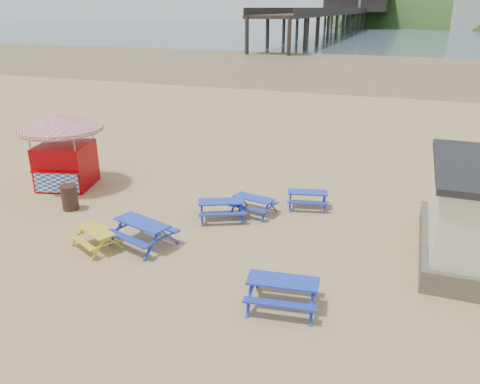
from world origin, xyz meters
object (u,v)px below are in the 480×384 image
at_px(picnic_table_blue_a, 221,210).
at_px(litter_bin, 70,197).
at_px(picnic_table_blue_b, 254,205).
at_px(picnic_table_yellow, 97,238).
at_px(ice_cream_kiosk, 63,141).

xyz_separation_m(picnic_table_blue_a, litter_bin, (-5.98, -1.25, 0.15)).
distance_m(picnic_table_blue_a, picnic_table_blue_b, 1.33).
bearing_deg(picnic_table_yellow, picnic_table_blue_a, 75.26).
bearing_deg(picnic_table_blue_a, picnic_table_yellow, -155.53).
bearing_deg(picnic_table_yellow, picnic_table_blue_b, 73.57).
bearing_deg(picnic_table_blue_b, picnic_table_blue_a, -126.86).
bearing_deg(ice_cream_kiosk, picnic_table_yellow, -57.65).
bearing_deg(picnic_table_blue_a, picnic_table_blue_b, 16.81).
height_order(picnic_table_blue_a, litter_bin, litter_bin).
bearing_deg(picnic_table_blue_a, litter_bin, 166.74).
xyz_separation_m(picnic_table_blue_b, litter_bin, (-6.97, -2.15, 0.18)).
xyz_separation_m(picnic_table_yellow, litter_bin, (-2.94, 2.32, 0.18)).
height_order(ice_cream_kiosk, litter_bin, ice_cream_kiosk).
height_order(picnic_table_blue_a, picnic_table_yellow, picnic_table_blue_a).
xyz_separation_m(picnic_table_blue_b, picnic_table_yellow, (-4.03, -4.46, -0.00)).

